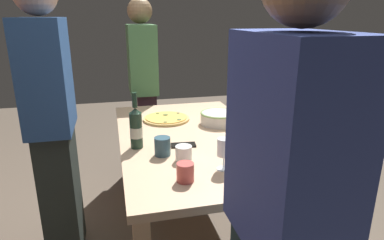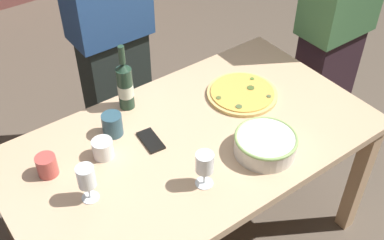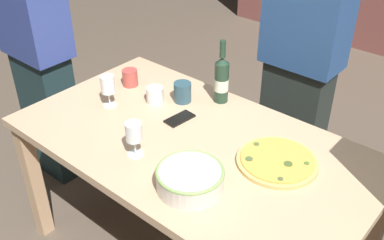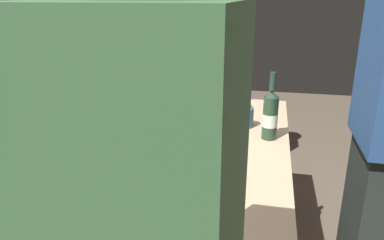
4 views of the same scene
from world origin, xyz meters
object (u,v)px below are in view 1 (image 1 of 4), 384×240
Objects in this scene: serving_bowl at (219,117)px; wine_glass_by_bottle at (224,148)px; wine_bottle at (136,128)px; person_guest_right at (143,90)px; person_guest_left at (53,125)px; person_host at (282,232)px; pizza at (166,118)px; cup_spare at (185,172)px; cell_phone at (183,145)px; cup_ceramic at (184,153)px; cup_amber at (162,146)px; wine_glass_near_pizza at (234,122)px; dining_table at (192,149)px.

serving_bowl is 0.73m from wine_glass_by_bottle.
person_guest_right reaches higher than wine_bottle.
wine_glass_by_bottle is at bearing -134.88° from wine_bottle.
person_host is at bearing -51.12° from person_guest_left.
serving_bowl is 0.15× the size of person_guest_left.
wine_glass_by_bottle is at bearing -170.91° from pizza.
wine_bottle is at bearing 117.30° from serving_bowl.
person_guest_left is (0.65, 0.65, 0.07)m from cup_spare.
pizza is at bearing 7.12° from cell_phone.
cup_ceramic is at bearing 48.74° from wine_glass_by_bottle.
serving_bowl is 1.37m from person_host.
cup_amber is 0.06× the size of person_guest_right.
cup_amber is at bearing 132.48° from cell_phone.
wine_bottle is 0.34m from cup_ceramic.
person_guest_left is at bearing 34.02° from person_host.
wine_glass_near_pizza is at bearing -56.53° from cup_ceramic.
wine_glass_near_pizza is 1.83× the size of cup_ceramic.
person_guest_right is at bearing -1.50° from cup_amber.
serving_bowl is 0.16× the size of person_guest_right.
pizza is 3.89× the size of cup_ceramic.
serving_bowl is at bearing -116.90° from pizza.
cup_amber is (0.25, 0.26, -0.06)m from wine_glass_by_bottle.
person_guest_left reaches higher than wine_glass_near_pizza.
cell_phone is at bearing 5.11° from person_host.
serving_bowl is 1.66× the size of wine_glass_near_pizza.
person_guest_right is at bearing 6.85° from pizza.
cup_amber is 0.68m from person_guest_left.
wine_glass_by_bottle is 0.37m from cup_amber.
person_guest_left reaches higher than serving_bowl.
cup_amber is at bearing 168.70° from pizza.
pizza is 0.20× the size of person_host.
wine_bottle reaches higher than wine_glass_near_pizza.
cup_ceramic reaches higher than dining_table.
dining_table is at bearing 0.00° from person_guest_right.
person_host is 1.03× the size of person_guest_right.
cup_spare is 0.62× the size of cell_phone.
person_host reaches higher than cup_spare.
cell_phone is at bearing -5.14° from person_guest_right.
person_guest_right is at bearing 19.12° from wine_glass_near_pizza.
cup_spare is (-0.95, 0.07, 0.03)m from pizza.
wine_glass_by_bottle is 1.60× the size of cup_amber.
cell_phone is (-0.04, -0.26, -0.12)m from wine_bottle.
cup_amber is 0.14m from cup_ceramic.
person_guest_left is (0.42, 0.69, 0.08)m from cup_ceramic.
dining_table is at bearing 129.02° from serving_bowl.
cup_ceramic is at bearing -10.46° from cup_spare.
pizza is at bearing 15.44° from dining_table.
dining_table is at bearing -24.71° from cell_phone.
pizza is at bearing 9.09° from wine_glass_by_bottle.
serving_bowl reaches higher than cup_ceramic.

